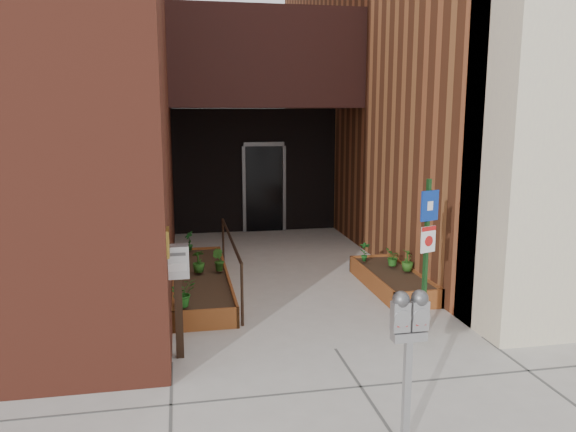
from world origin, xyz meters
TOP-DOWN VIEW (x-y plane):
  - ground at (0.00, 0.00)m, footprint 80.00×80.00m
  - architecture at (-0.18, 6.89)m, footprint 20.00×14.60m
  - planter_left at (-1.55, 2.70)m, footprint 0.90×3.60m
  - planter_right at (1.60, 2.20)m, footprint 0.80×2.20m
  - handrail at (-1.05, 2.65)m, footprint 0.04×3.34m
  - parking_meter at (0.04, -2.11)m, footprint 0.32×0.15m
  - sign_post at (1.20, 0.09)m, footprint 0.27×0.12m
  - payment_dropbox at (-1.90, 0.14)m, footprint 0.28×0.22m
  - shrub_left_a at (-1.85, 1.10)m, footprint 0.48×0.48m
  - shrub_left_b at (-1.25, 2.78)m, footprint 0.28×0.28m
  - shrub_left_c at (-1.57, 2.76)m, footprint 0.26×0.26m
  - shrub_left_d at (-1.70, 4.30)m, footprint 0.26×0.26m
  - shrub_right_a at (1.85, 2.17)m, footprint 0.21×0.21m
  - shrub_right_b at (1.35, 2.90)m, footprint 0.24×0.24m
  - shrub_right_c at (1.72, 2.50)m, footprint 0.37×0.37m

SIDE VIEW (x-z plane):
  - ground at x=0.00m, z-range 0.00..0.00m
  - planter_left at x=-1.55m, z-range -0.02..0.28m
  - planter_right at x=1.60m, z-range -0.02..0.28m
  - shrub_right_c at x=1.72m, z-range 0.30..0.60m
  - shrub_right_b at x=1.35m, z-range 0.30..0.66m
  - shrub_right_a at x=1.85m, z-range 0.30..0.66m
  - shrub_left_b at x=-1.25m, z-range 0.30..0.66m
  - shrub_left_c at x=-1.57m, z-range 0.30..0.67m
  - shrub_left_d at x=-1.70m, z-range 0.30..0.67m
  - shrub_left_a at x=-1.85m, z-range 0.30..0.69m
  - handrail at x=-1.05m, z-range 0.30..1.20m
  - payment_dropbox at x=-1.90m, z-range 0.31..1.69m
  - parking_meter at x=0.04m, z-range 0.39..1.82m
  - sign_post at x=1.20m, z-range 0.24..2.34m
  - architecture at x=-0.18m, z-range -0.02..9.98m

